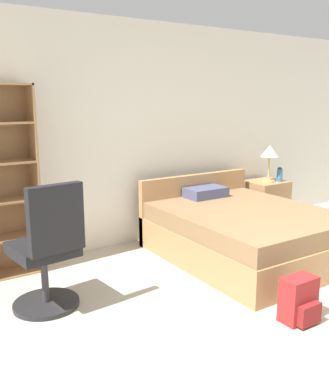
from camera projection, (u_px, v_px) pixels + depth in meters
The scene contains 7 objects.
wall_back at pixel (141, 135), 5.10m from camera, with size 9.00×0.06×2.60m.
bed at pixel (242, 232), 4.74m from camera, with size 1.60×1.94×0.80m.
office_chair at pixel (48, 253), 3.46m from camera, with size 0.55×0.62×1.10m.
nightstand at pixel (265, 202), 5.99m from camera, with size 0.53×0.49×0.60m.
table_lamp at pixel (270, 153), 5.79m from camera, with size 0.24×0.24×0.50m.
water_bottle at pixel (280, 175), 5.88m from camera, with size 0.08×0.08×0.19m.
backpack_red at pixel (299, 301), 3.35m from camera, with size 0.28×0.23×0.37m.
Camera 1 is at (-2.54, -1.23, 1.73)m, focal length 40.00 mm.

